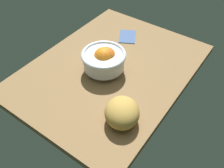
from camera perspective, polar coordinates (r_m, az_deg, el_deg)
The scene contains 4 objects.
ground_plane at distance 111.67cm, azimuth -0.31°, elevation 3.23°, with size 83.98×63.46×3.00cm, color olive.
fruit_bowl at distance 105.35cm, azimuth -1.85°, elevation 5.78°, with size 18.98×18.98×11.44cm.
bread_loaf at distance 87.26cm, azimuth 2.30°, elevation -6.55°, with size 13.71×12.29×9.13cm, color #C09544.
napkin_folded at distance 129.50cm, azimuth 3.54°, elevation 10.86°, with size 11.51×8.06×0.84cm, color #4A659B.
Camera 1 is at (-67.44, -49.05, 72.77)cm, focal length 40.01 mm.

